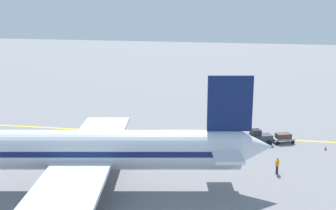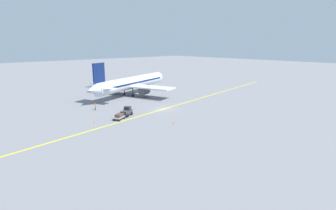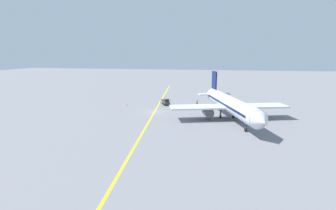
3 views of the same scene
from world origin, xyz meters
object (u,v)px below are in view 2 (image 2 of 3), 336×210
baggage_cart_trailing (119,116)px  traffic_cone_mid_apron (94,122)px  traffic_cone_near_nose (174,123)px  airplane_at_gate (132,83)px  baggage_tug_dark (127,112)px  ground_crew_worker (95,106)px

baggage_cart_trailing → traffic_cone_mid_apron: baggage_cart_trailing is taller
traffic_cone_near_nose → traffic_cone_mid_apron: size_ratio=1.00×
airplane_at_gate → traffic_cone_near_nose: (29.96, -11.08, -3.43)m
baggage_tug_dark → baggage_cart_trailing: baggage_tug_dark is taller
ground_crew_worker → traffic_cone_near_nose: bearing=16.3°
baggage_cart_trailing → traffic_cone_mid_apron: (-1.24, -4.98, -0.49)m
traffic_cone_near_nose → airplane_at_gate: bearing=159.7°
airplane_at_gate → traffic_cone_mid_apron: 29.35m
ground_crew_worker → traffic_cone_near_nose: size_ratio=3.05×
airplane_at_gate → traffic_cone_near_nose: airplane_at_gate is taller
traffic_cone_mid_apron → baggage_tug_dark: bearing=92.4°
baggage_cart_trailing → traffic_cone_mid_apron: bearing=-104.0°
traffic_cone_mid_apron → airplane_at_gate: bearing=130.3°
airplane_at_gate → traffic_cone_near_nose: 32.13m
ground_crew_worker → traffic_cone_mid_apron: bearing=-28.7°
baggage_tug_dark → ground_crew_worker: (-9.08, -2.72, 0.01)m
traffic_cone_near_nose → traffic_cone_mid_apron: bearing=-134.9°
baggage_tug_dark → traffic_cone_near_nose: bearing=16.0°
baggage_tug_dark → ground_crew_worker: bearing=-163.4°
airplane_at_gate → traffic_cone_near_nose: bearing=-20.3°
ground_crew_worker → traffic_cone_near_nose: (20.54, 6.00, -0.63)m
airplane_at_gate → ground_crew_worker: airplane_at_gate is taller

